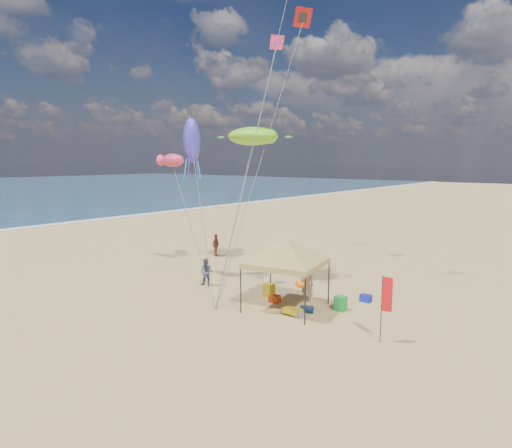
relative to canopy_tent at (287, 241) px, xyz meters
The scene contains 20 objects.
ground 4.87m from the canopy_tent, 124.09° to the right, with size 280.00×280.00×0.00m, color tan.
canopy_tent is the anchor object (origin of this frame).
feather_flag 5.71m from the canopy_tent, ahead, with size 0.42×0.09×2.76m.
cooler_red 3.35m from the canopy_tent, 158.59° to the left, with size 0.54×0.38×0.38m, color #B7370E.
cooler_blue 5.34m from the canopy_tent, 53.56° to the left, with size 0.54×0.38×0.38m, color #1320A0.
bag_navy 3.39m from the canopy_tent, ahead, with size 0.36×0.36×0.60m, color #0D1F3B.
bag_orange 5.06m from the canopy_tent, 112.81° to the left, with size 0.36×0.36×0.60m, color orange.
chair_green 4.01m from the canopy_tent, 33.45° to the left, with size 0.50×0.50×0.70m, color #19892D.
chair_yellow 3.69m from the canopy_tent, 151.07° to the left, with size 0.50×0.50×0.70m, color gold.
crate_grey 3.50m from the canopy_tent, 27.62° to the right, with size 0.34×0.30×0.28m, color slate.
beach_cart 3.31m from the canopy_tent, 35.63° to the right, with size 0.90×0.50×0.24m, color gold.
person_near_a 2.91m from the canopy_tent, 80.42° to the left, with size 0.64×0.42×1.76m, color tan.
person_near_b 6.35m from the canopy_tent, behind, with size 0.79×0.61×1.62m, color #3A3D4F.
person_near_c 5.18m from the canopy_tent, 139.58° to the left, with size 1.22×0.70×1.89m, color beige.
person_far_a 12.99m from the canopy_tent, 150.33° to the left, with size 1.01×0.42×1.72m, color #97473A.
turtle_kite 7.90m from the canopy_tent, 145.98° to the left, with size 3.21×2.57×1.07m, color #6CD11C.
fish_kite 9.53m from the canopy_tent, behind, with size 1.78×0.89×0.79m, color #D63154.
squid_kite 9.48m from the canopy_tent, behind, with size 1.04×1.04×2.69m, color #3C32BF.
stunt_kite_red 17.24m from the canopy_tent, 120.55° to the left, with size 1.25×0.04×1.25m, color #AB1111.
stunt_kite_pink 19.83m from the canopy_tent, 129.02° to the left, with size 1.07×0.04×1.07m, color #FF3D73.
Camera 1 is at (14.10, -14.03, 7.20)m, focal length 30.91 mm.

